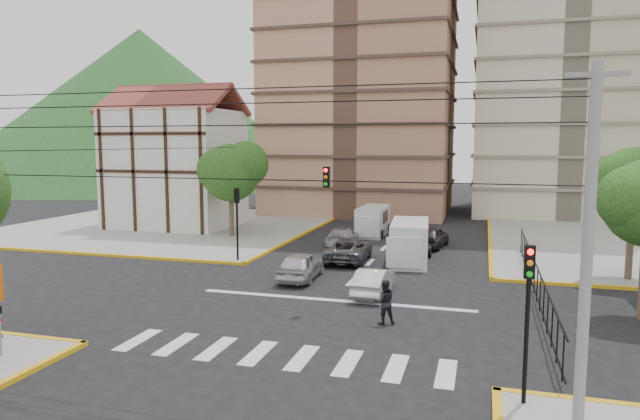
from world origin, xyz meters
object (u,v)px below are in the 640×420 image
(traffic_light_se, at_px, (528,298))
(traffic_light_nw, at_px, (237,212))
(car_white_front_right, at_px, (374,282))
(van_right_lane, at_px, (409,243))
(car_silver_front_left, at_px, (301,266))
(pedestrian_crosswalk, at_px, (384,302))
(van_left_lane, at_px, (372,222))

(traffic_light_se, distance_m, traffic_light_nw, 22.06)
(traffic_light_nw, bearing_deg, car_white_front_right, -28.67)
(traffic_light_se, height_order, traffic_light_nw, same)
(van_right_lane, xyz_separation_m, car_silver_front_left, (-5.02, -5.78, -0.47))
(car_white_front_right, height_order, pedestrian_crosswalk, pedestrian_crosswalk)
(traffic_light_se, bearing_deg, car_white_front_right, 120.63)
(van_left_lane, height_order, car_silver_front_left, van_left_lane)
(car_white_front_right, bearing_deg, van_right_lane, -93.71)
(traffic_light_nw, relative_size, car_white_front_right, 1.10)
(van_right_lane, relative_size, car_white_front_right, 1.44)
(car_white_front_right, bearing_deg, van_left_lane, -77.57)
(traffic_light_nw, xyz_separation_m, pedestrian_crosswalk, (10.65, -9.37, -2.21))
(van_right_lane, distance_m, car_white_front_right, 7.86)
(pedestrian_crosswalk, bearing_deg, car_silver_front_left, -71.02)
(van_left_lane, distance_m, pedestrian_crosswalk, 22.20)
(traffic_light_nw, height_order, pedestrian_crosswalk, traffic_light_nw)
(van_left_lane, bearing_deg, car_silver_front_left, -93.23)
(traffic_light_se, bearing_deg, pedestrian_crosswalk, 128.49)
(traffic_light_nw, bearing_deg, van_right_lane, 14.77)
(traffic_light_se, bearing_deg, car_silver_front_left, 130.14)
(pedestrian_crosswalk, bearing_deg, van_right_lane, -110.09)
(van_right_lane, bearing_deg, traffic_light_nw, -170.61)
(pedestrian_crosswalk, bearing_deg, traffic_light_nw, -64.07)
(car_silver_front_left, relative_size, car_white_front_right, 1.11)
(van_right_lane, bearing_deg, car_silver_front_left, -136.37)
(van_right_lane, bearing_deg, traffic_light_se, -78.61)
(van_left_lane, xyz_separation_m, car_silver_front_left, (-0.91, -15.45, -0.34))
(car_white_front_right, bearing_deg, car_silver_front_left, -23.73)
(van_right_lane, xyz_separation_m, pedestrian_crosswalk, (0.55, -12.04, -0.32))
(traffic_light_nw, bearing_deg, traffic_light_se, -45.00)
(car_white_front_right, xyz_separation_m, pedestrian_crosswalk, (1.24, -4.23, 0.24))
(van_right_lane, distance_m, van_left_lane, 10.51)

